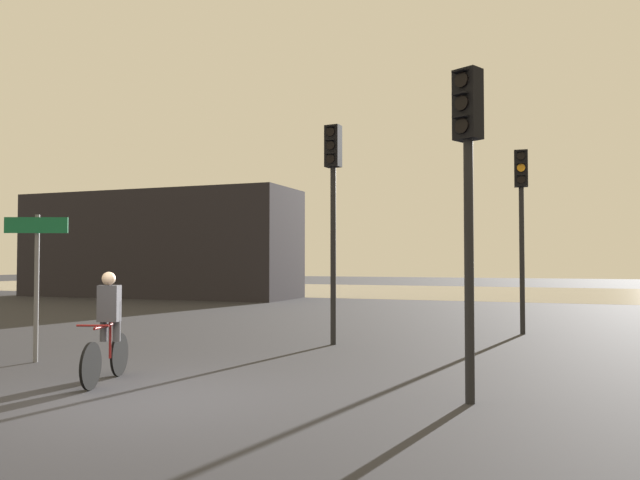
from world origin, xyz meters
name	(u,v)px	position (x,y,z in m)	size (l,w,h in m)	color
ground_plane	(145,401)	(0.00, 0.00, 0.00)	(120.00, 120.00, 0.00)	#28282D
water_strip	(463,292)	(0.00, 29.29, 0.00)	(80.00, 16.00, 0.01)	gray
distant_building	(158,245)	(-13.49, 19.29, 2.57)	(14.07, 4.00, 5.14)	black
traffic_light_center	(333,192)	(0.48, 5.84, 3.25)	(0.34, 0.36, 4.69)	black
traffic_light_near_right	(468,169)	(3.90, 1.30, 2.94)	(0.39, 0.41, 4.22)	black
traffic_light_far_right	(521,206)	(4.16, 9.23, 3.12)	(0.33, 0.35, 4.49)	black
direction_sign_post	(36,266)	(-3.64, 1.81, 1.70)	(1.02, 0.47, 2.60)	slate
cyclist	(108,326)	(-1.28, 0.84, 0.82)	(0.64, 1.64, 1.62)	black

